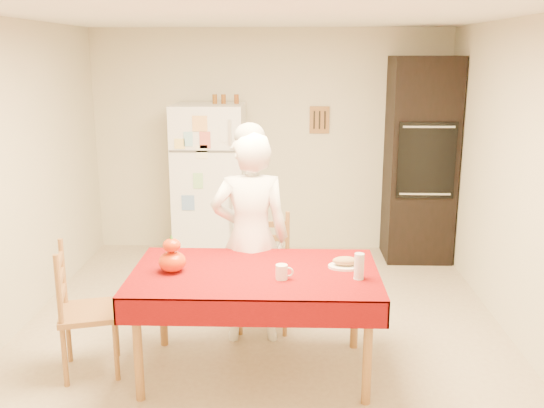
{
  "coord_description": "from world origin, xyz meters",
  "views": [
    {
      "loc": [
        0.22,
        -4.58,
        2.22
      ],
      "look_at": [
        0.08,
        0.2,
        1.03
      ],
      "focal_mm": 40.0,
      "sensor_mm": 36.0,
      "label": 1
    }
  ],
  "objects_px": {
    "dining_table": "(255,281)",
    "chair_far": "(265,266)",
    "wine_glass": "(359,266)",
    "bread_plate": "(345,266)",
    "seated_woman": "(250,238)",
    "pumpkin_lower": "(172,262)",
    "chair_left": "(79,306)",
    "coffee_mug": "(282,272)",
    "refrigerator": "(210,182)",
    "oven_cabinet": "(420,160)"
  },
  "relations": [
    {
      "from": "dining_table",
      "to": "chair_far",
      "type": "distance_m",
      "value": 0.83
    },
    {
      "from": "refrigerator",
      "to": "dining_table",
      "type": "xyz_separation_m",
      "value": [
        0.64,
        -2.53,
        -0.16
      ]
    },
    {
      "from": "seated_woman",
      "to": "pumpkin_lower",
      "type": "relative_size",
      "value": 8.78
    },
    {
      "from": "chair_far",
      "to": "coffee_mug",
      "type": "height_order",
      "value": "chair_far"
    },
    {
      "from": "dining_table",
      "to": "seated_woman",
      "type": "relative_size",
      "value": 1.02
    },
    {
      "from": "dining_table",
      "to": "seated_woman",
      "type": "distance_m",
      "value": 0.55
    },
    {
      "from": "dining_table",
      "to": "coffee_mug",
      "type": "bearing_deg",
      "value": -38.16
    },
    {
      "from": "seated_woman",
      "to": "pumpkin_lower",
      "type": "bearing_deg",
      "value": 41.98
    },
    {
      "from": "seated_woman",
      "to": "bread_plate",
      "type": "height_order",
      "value": "seated_woman"
    },
    {
      "from": "dining_table",
      "to": "pumpkin_lower",
      "type": "distance_m",
      "value": 0.59
    },
    {
      "from": "bread_plate",
      "to": "pumpkin_lower",
      "type": "bearing_deg",
      "value": -174.74
    },
    {
      "from": "bread_plate",
      "to": "chair_left",
      "type": "bearing_deg",
      "value": -176.01
    },
    {
      "from": "chair_left",
      "to": "coffee_mug",
      "type": "bearing_deg",
      "value": -110.11
    },
    {
      "from": "bread_plate",
      "to": "dining_table",
      "type": "bearing_deg",
      "value": -171.81
    },
    {
      "from": "chair_far",
      "to": "wine_glass",
      "type": "height_order",
      "value": "chair_far"
    },
    {
      "from": "wine_glass",
      "to": "bread_plate",
      "type": "xyz_separation_m",
      "value": [
        -0.07,
        0.21,
        -0.08
      ]
    },
    {
      "from": "dining_table",
      "to": "coffee_mug",
      "type": "height_order",
      "value": "coffee_mug"
    },
    {
      "from": "dining_table",
      "to": "bread_plate",
      "type": "relative_size",
      "value": 7.08
    },
    {
      "from": "oven_cabinet",
      "to": "chair_far",
      "type": "height_order",
      "value": "oven_cabinet"
    },
    {
      "from": "seated_woman",
      "to": "pumpkin_lower",
      "type": "height_order",
      "value": "seated_woman"
    },
    {
      "from": "refrigerator",
      "to": "wine_glass",
      "type": "relative_size",
      "value": 9.66
    },
    {
      "from": "chair_left",
      "to": "pumpkin_lower",
      "type": "bearing_deg",
      "value": -104.16
    },
    {
      "from": "dining_table",
      "to": "chair_left",
      "type": "relative_size",
      "value": 1.79
    },
    {
      "from": "chair_far",
      "to": "dining_table",
      "type": "bearing_deg",
      "value": -89.65
    },
    {
      "from": "coffee_mug",
      "to": "wine_glass",
      "type": "height_order",
      "value": "wine_glass"
    },
    {
      "from": "oven_cabinet",
      "to": "seated_woman",
      "type": "height_order",
      "value": "oven_cabinet"
    },
    {
      "from": "coffee_mug",
      "to": "pumpkin_lower",
      "type": "relative_size",
      "value": 0.53
    },
    {
      "from": "bread_plate",
      "to": "oven_cabinet",
      "type": "bearing_deg",
      "value": 67.79
    },
    {
      "from": "oven_cabinet",
      "to": "chair_left",
      "type": "bearing_deg",
      "value": -137.71
    },
    {
      "from": "dining_table",
      "to": "wine_glass",
      "type": "height_order",
      "value": "wine_glass"
    },
    {
      "from": "coffee_mug",
      "to": "pumpkin_lower",
      "type": "height_order",
      "value": "pumpkin_lower"
    },
    {
      "from": "refrigerator",
      "to": "chair_left",
      "type": "xyz_separation_m",
      "value": [
        -0.6,
        -2.57,
        -0.34
      ]
    },
    {
      "from": "chair_far",
      "to": "wine_glass",
      "type": "xyz_separation_m",
      "value": [
        0.66,
        -0.93,
        0.34
      ]
    },
    {
      "from": "coffee_mug",
      "to": "wine_glass",
      "type": "relative_size",
      "value": 0.57
    },
    {
      "from": "dining_table",
      "to": "chair_left",
      "type": "bearing_deg",
      "value": -178.17
    },
    {
      "from": "coffee_mug",
      "to": "refrigerator",
      "type": "bearing_deg",
      "value": 107.07
    },
    {
      "from": "wine_glass",
      "to": "refrigerator",
      "type": "bearing_deg",
      "value": 116.71
    },
    {
      "from": "chair_left",
      "to": "bread_plate",
      "type": "bearing_deg",
      "value": -101.86
    },
    {
      "from": "dining_table",
      "to": "pumpkin_lower",
      "type": "relative_size",
      "value": 8.95
    },
    {
      "from": "refrigerator",
      "to": "oven_cabinet",
      "type": "relative_size",
      "value": 0.77
    },
    {
      "from": "seated_woman",
      "to": "bread_plate",
      "type": "relative_size",
      "value": 6.95
    },
    {
      "from": "wine_glass",
      "to": "pumpkin_lower",
      "type": "bearing_deg",
      "value": 175.3
    },
    {
      "from": "chair_far",
      "to": "pumpkin_lower",
      "type": "bearing_deg",
      "value": -123.2
    },
    {
      "from": "oven_cabinet",
      "to": "chair_left",
      "type": "relative_size",
      "value": 2.32
    },
    {
      "from": "seated_woman",
      "to": "coffee_mug",
      "type": "distance_m",
      "value": 0.72
    },
    {
      "from": "oven_cabinet",
      "to": "bread_plate",
      "type": "distance_m",
      "value": 2.71
    },
    {
      "from": "pumpkin_lower",
      "to": "coffee_mug",
      "type": "bearing_deg",
      "value": -9.46
    },
    {
      "from": "chair_far",
      "to": "oven_cabinet",
      "type": "bearing_deg",
      "value": 50.44
    },
    {
      "from": "dining_table",
      "to": "pumpkin_lower",
      "type": "xyz_separation_m",
      "value": [
        -0.57,
        -0.02,
        0.14
      ]
    },
    {
      "from": "oven_cabinet",
      "to": "pumpkin_lower",
      "type": "bearing_deg",
      "value": -130.42
    }
  ]
}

